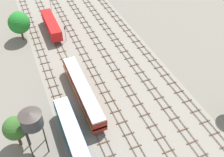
# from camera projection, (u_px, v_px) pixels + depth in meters

# --- Properties ---
(ground_plane) EXTENTS (480.00, 480.00, 0.00)m
(ground_plane) POSITION_uv_depth(u_px,v_px,m) (85.00, 39.00, 74.18)
(ground_plane) COLOR slate
(ballast_bed) EXTENTS (28.76, 176.00, 0.01)m
(ballast_bed) POSITION_uv_depth(u_px,v_px,m) (85.00, 39.00, 74.18)
(ballast_bed) COLOR gray
(ballast_bed) RESTS_ON ground
(track_far_left) EXTENTS (2.40, 126.00, 0.29)m
(track_far_left) POSITION_uv_depth(u_px,v_px,m) (39.00, 46.00, 71.26)
(track_far_left) COLOR #47382D
(track_far_left) RESTS_ON ground
(track_left) EXTENTS (2.40, 126.00, 0.29)m
(track_left) POSITION_uv_depth(u_px,v_px,m) (57.00, 42.00, 72.67)
(track_left) COLOR #47382D
(track_left) RESTS_ON ground
(track_centre_left) EXTENTS (2.40, 126.00, 0.29)m
(track_centre_left) POSITION_uv_depth(u_px,v_px,m) (75.00, 39.00, 74.08)
(track_centre_left) COLOR #47382D
(track_centre_left) RESTS_ON ground
(track_centre) EXTENTS (2.40, 126.00, 0.29)m
(track_centre) POSITION_uv_depth(u_px,v_px,m) (92.00, 35.00, 75.48)
(track_centre) COLOR #47382D
(track_centre) RESTS_ON ground
(track_centre_right) EXTENTS (2.40, 126.00, 0.29)m
(track_centre_right) POSITION_uv_depth(u_px,v_px,m) (109.00, 31.00, 76.89)
(track_centre_right) COLOR #47382D
(track_centre_right) RESTS_ON ground
(track_right) EXTENTS (2.40, 126.00, 0.29)m
(track_right) POSITION_uv_depth(u_px,v_px,m) (125.00, 28.00, 78.30)
(track_right) COLOR #47382D
(track_right) RESTS_ON ground
(passenger_coach_far_left_nearest) EXTENTS (2.96, 22.00, 3.80)m
(passenger_coach_far_left_nearest) POSITION_uv_depth(u_px,v_px,m) (78.00, 148.00, 45.00)
(passenger_coach_far_left_nearest) COLOR #194C8C
(passenger_coach_far_left_nearest) RESTS_ON ground
(diesel_railcar_left_near) EXTENTS (2.96, 20.50, 3.80)m
(diesel_railcar_left_near) POSITION_uv_depth(u_px,v_px,m) (83.00, 91.00, 55.24)
(diesel_railcar_left_near) COLOR maroon
(diesel_railcar_left_near) RESTS_ON ground
(freight_boxcar_left_mid) EXTENTS (2.87, 14.00, 3.60)m
(freight_boxcar_left_mid) POSITION_uv_depth(u_px,v_px,m) (51.00, 25.00, 75.04)
(freight_boxcar_left_mid) COLOR red
(freight_boxcar_left_mid) RESTS_ON ground
(water_tower) EXTENTS (3.80, 3.80, 9.40)m
(water_tower) POSITION_uv_depth(u_px,v_px,m) (31.00, 120.00, 42.98)
(water_tower) COLOR #2D2826
(water_tower) RESTS_ON ground
(signal_post_nearest) EXTENTS (0.28, 0.47, 5.28)m
(signal_post_nearest) POSITION_uv_depth(u_px,v_px,m) (50.00, 2.00, 83.30)
(signal_post_nearest) COLOR gray
(signal_post_nearest) RESTS_ON ground
(signal_post_near) EXTENTS (0.28, 0.47, 4.51)m
(signal_post_near) POSITION_uv_depth(u_px,v_px,m) (65.00, 31.00, 71.59)
(signal_post_near) COLOR gray
(signal_post_near) RESTS_ON ground
(lineside_tree_1) EXTENTS (5.08, 5.08, 7.68)m
(lineside_tree_1) POSITION_uv_depth(u_px,v_px,m) (19.00, 21.00, 71.29)
(lineside_tree_1) COLOR #4C331E
(lineside_tree_1) RESTS_ON ground
(lineside_tree_3) EXTENTS (5.68, 5.68, 7.85)m
(lineside_tree_3) POSITION_uv_depth(u_px,v_px,m) (19.00, 23.00, 70.80)
(lineside_tree_3) COLOR #4C331E
(lineside_tree_3) RESTS_ON ground
(lineside_tree_4) EXTENTS (4.15, 4.15, 6.72)m
(lineside_tree_4) POSITION_uv_depth(u_px,v_px,m) (15.00, 128.00, 45.61)
(lineside_tree_4) COLOR #4C331E
(lineside_tree_4) RESTS_ON ground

